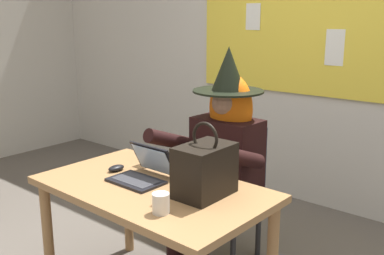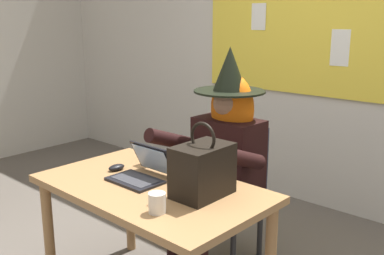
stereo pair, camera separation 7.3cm
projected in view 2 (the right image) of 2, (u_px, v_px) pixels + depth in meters
wall_back_bulletin at (335, 30)px, 3.53m from camera, size 6.80×2.11×2.94m
desk_main at (151, 201)px, 2.40m from camera, size 1.27×0.76×0.71m
chair_at_desk at (232, 186)px, 2.96m from camera, size 0.45×0.45×0.89m
person_costumed at (222, 149)px, 2.80m from camera, size 0.61×0.69×1.41m
laptop at (142, 172)px, 2.45m from camera, size 0.30×0.28×0.19m
computer_mouse at (117, 167)px, 2.61m from camera, size 0.07×0.11×0.03m
handbag at (203, 170)px, 2.21m from camera, size 0.20×0.30×0.38m
coffee_mug at (157, 203)px, 2.03m from camera, size 0.08×0.08×0.09m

